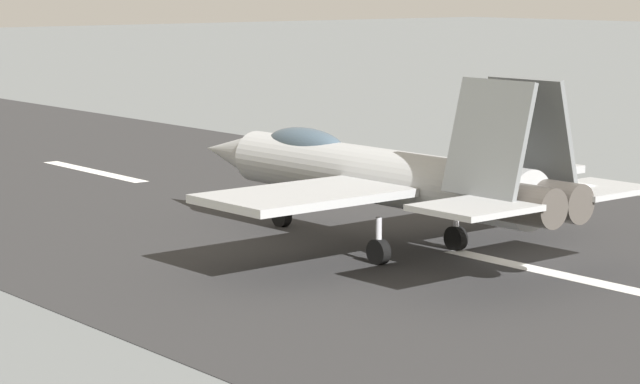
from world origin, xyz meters
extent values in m
plane|color=slate|center=(0.00, 0.00, 0.00)|extent=(400.00, 400.00, 0.00)
cube|color=#2D2D2E|center=(0.00, 0.00, 0.01)|extent=(240.00, 26.00, 0.02)
cube|color=white|center=(-0.77, 0.00, 0.02)|extent=(8.00, 0.70, 0.00)
cube|color=white|center=(25.22, 0.00, 0.02)|extent=(8.00, 0.70, 0.00)
cylinder|color=#A3A5A7|center=(5.01, 1.45, 2.26)|extent=(12.35, 1.97, 1.71)
cone|color=#A3A5A7|center=(12.59, 1.61, 2.26)|extent=(2.87, 1.52, 1.46)
ellipsoid|color=#3F5160|center=(8.49, 1.53, 2.90)|extent=(3.62, 1.18, 1.10)
cylinder|color=#47423D|center=(-1.31, 1.87, 2.26)|extent=(2.22, 1.15, 1.10)
cylinder|color=#47423D|center=(-1.29, 0.77, 2.26)|extent=(2.22, 1.15, 1.10)
cube|color=#A3A5A7|center=(3.94, 5.16, 2.16)|extent=(3.52, 5.81, 0.24)
cube|color=#A3A5A7|center=(4.09, -2.29, 2.16)|extent=(3.52, 5.81, 0.24)
cube|color=#A3A5A7|center=(-1.35, 3.72, 2.36)|extent=(2.46, 2.85, 0.16)
cube|color=#A3A5A7|center=(-1.25, -1.08, 2.36)|extent=(2.46, 2.85, 0.16)
cube|color=slate|center=(-0.37, 2.24, 3.96)|extent=(2.62, 1.00, 3.14)
cube|color=slate|center=(-0.33, 0.44, 3.96)|extent=(2.62, 1.00, 3.14)
cylinder|color=silver|center=(9.75, 1.55, 0.70)|extent=(0.18, 0.18, 1.40)
cylinder|color=black|center=(9.75, 1.55, 0.38)|extent=(0.77, 0.32, 0.76)
cylinder|color=silver|center=(3.18, 3.02, 0.70)|extent=(0.18, 0.18, 1.40)
cylinder|color=black|center=(3.18, 3.02, 0.38)|extent=(0.77, 0.32, 0.76)
cylinder|color=silver|center=(3.25, -0.18, 0.70)|extent=(0.18, 0.18, 1.40)
cylinder|color=black|center=(3.25, -0.18, 0.38)|extent=(0.77, 0.32, 0.76)
cube|color=#1E2338|center=(18.98, -5.94, 0.43)|extent=(0.24, 0.36, 0.87)
cube|color=orange|center=(18.98, -5.94, 1.07)|extent=(0.52, 0.46, 0.59)
sphere|color=tan|center=(18.98, -5.94, 1.52)|extent=(0.22, 0.22, 0.22)
cylinder|color=orange|center=(18.72, -6.09, 1.04)|extent=(0.10, 0.10, 0.55)
cylinder|color=orange|center=(19.24, -5.80, 1.04)|extent=(0.10, 0.10, 0.55)
cone|color=orange|center=(10.08, -13.46, 0.28)|extent=(0.44, 0.44, 0.55)
cone|color=orange|center=(27.62, -13.46, 0.28)|extent=(0.44, 0.44, 0.55)
camera|label=1|loc=(-25.02, 27.94, 8.09)|focal=74.38mm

